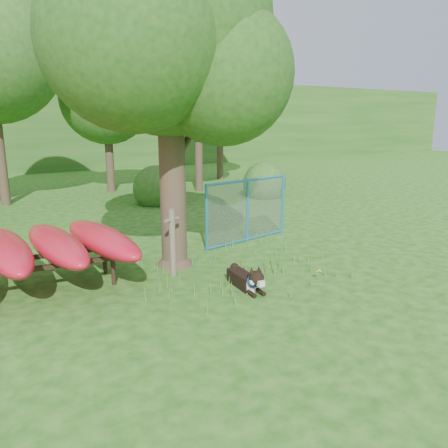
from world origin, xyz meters
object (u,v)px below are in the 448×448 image
husky_dog (247,279)px  fence_section (247,210)px  oak_tree (166,42)px  kayak_rack (32,248)px

husky_dog → fence_section: fence_section is taller
oak_tree → kayak_rack: bearing=-179.5°
kayak_rack → oak_tree: bearing=5.1°
oak_tree → kayak_rack: oak_tree is taller
kayak_rack → fence_section: 5.52m
oak_tree → husky_dog: oak_tree is taller
oak_tree → fence_section: 4.73m
kayak_rack → fence_section: fence_section is taller
fence_section → oak_tree: bearing=-173.6°
oak_tree → husky_dog: size_ratio=5.61×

